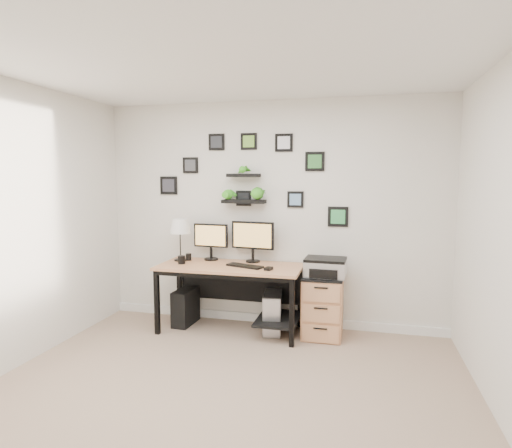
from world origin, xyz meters
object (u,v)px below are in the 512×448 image
(pc_tower_black, at_px, (186,307))
(file_cabinet, at_px, (323,306))
(mug, at_px, (182,260))
(monitor_right, at_px, (253,238))
(desk, at_px, (234,276))
(table_lamp, at_px, (180,227))
(pc_tower_grey, at_px, (272,313))
(printer, at_px, (325,267))
(monitor_left, at_px, (211,239))

(pc_tower_black, xyz_separation_m, file_cabinet, (1.61, 0.01, 0.13))
(mug, relative_size, file_cabinet, 0.14)
(monitor_right, xyz_separation_m, mug, (-0.76, -0.29, -0.23))
(desk, xyz_separation_m, table_lamp, (-0.68, 0.09, 0.52))
(desk, xyz_separation_m, pc_tower_grey, (0.44, 0.04, -0.41))
(mug, distance_m, printer, 1.61)
(monitor_left, bearing_deg, desk, -30.70)
(monitor_left, xyz_separation_m, table_lamp, (-0.34, -0.12, 0.14))
(desk, bearing_deg, mug, -171.91)
(printer, bearing_deg, mug, -175.80)
(table_lamp, height_order, mug, table_lamp)
(pc_tower_grey, xyz_separation_m, file_cabinet, (0.56, 0.02, 0.12))
(pc_tower_black, bearing_deg, table_lamp, 151.99)
(table_lamp, relative_size, printer, 1.11)
(mug, relative_size, pc_tower_black, 0.22)
(pc_tower_grey, bearing_deg, monitor_left, 167.92)
(desk, height_order, mug, mug)
(mug, bearing_deg, pc_tower_grey, 6.81)
(pc_tower_black, xyz_separation_m, printer, (1.63, -0.01, 0.56))
(monitor_right, height_order, pc_tower_grey, monitor_right)
(monitor_right, xyz_separation_m, printer, (0.85, -0.17, -0.26))
(table_lamp, distance_m, pc_tower_grey, 1.45)
(monitor_left, bearing_deg, mug, -130.57)
(mug, xyz_separation_m, pc_tower_black, (-0.02, 0.13, -0.59))
(pc_tower_grey, height_order, file_cabinet, file_cabinet)
(monitor_right, distance_m, mug, 0.85)
(desk, bearing_deg, pc_tower_grey, 5.05)
(desk, bearing_deg, monitor_right, 50.40)
(desk, height_order, table_lamp, table_lamp)
(desk, relative_size, monitor_right, 3.15)
(desk, bearing_deg, printer, 1.89)
(desk, distance_m, monitor_left, 0.55)
(pc_tower_grey, bearing_deg, file_cabinet, 2.03)
(monitor_left, relative_size, pc_tower_black, 1.04)
(table_lamp, bearing_deg, desk, -7.29)
(table_lamp, distance_m, mug, 0.40)
(monitor_left, bearing_deg, file_cabinet, -6.29)
(mug, xyz_separation_m, file_cabinet, (1.59, 0.14, -0.46))
(table_lamp, relative_size, mug, 5.34)
(pc_tower_grey, xyz_separation_m, printer, (0.58, -0.00, 0.55))
(table_lamp, height_order, printer, table_lamp)
(pc_tower_grey, bearing_deg, mug, -173.19)
(table_lamp, bearing_deg, printer, -1.83)
(desk, xyz_separation_m, monitor_left, (-0.35, 0.21, 0.38))
(file_cabinet, distance_m, printer, 0.44)
(mug, height_order, printer, printer)
(desk, xyz_separation_m, printer, (1.01, 0.03, 0.14))
(monitor_right, distance_m, pc_tower_grey, 0.87)
(table_lamp, xyz_separation_m, printer, (1.70, -0.05, -0.38))
(table_lamp, bearing_deg, mug, -62.61)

